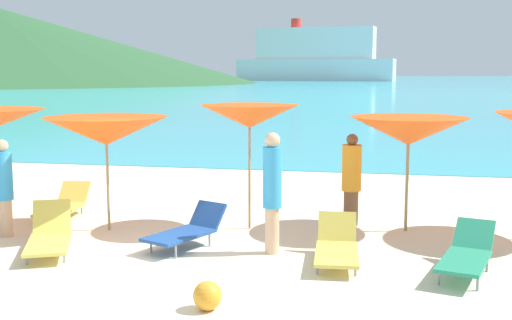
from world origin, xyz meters
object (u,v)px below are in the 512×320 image
at_px(lounge_chair_2, 337,247).
at_px(beachgoer_1, 351,178).
at_px(umbrella_2, 106,131).
at_px(lounge_chair_3, 49,236).
at_px(lounge_chair_8, 467,253).
at_px(beachgoer_2, 272,188).
at_px(lounge_chair_7, 64,205).
at_px(beachgoer_0, 4,185).
at_px(beach_ball, 208,296).
at_px(umbrella_3, 249,117).
at_px(cruise_ship, 315,57).
at_px(lounge_chair_6, 187,230).
at_px(umbrella_4, 409,131).

distance_m(lounge_chair_2, beachgoer_1, 2.49).
height_order(umbrella_2, lounge_chair_3, umbrella_2).
relative_size(lounge_chair_8, beachgoer_2, 0.94).
xyz_separation_m(umbrella_2, lounge_chair_8, (5.98, -1.34, -1.48)).
distance_m(lounge_chair_7, beachgoer_1, 5.59).
bearing_deg(beachgoer_0, lounge_chair_3, 178.36).
relative_size(lounge_chair_8, beachgoer_0, 1.06).
xyz_separation_m(lounge_chair_3, beachgoer_0, (-1.23, 0.74, 0.63)).
bearing_deg(umbrella_2, beach_ball, -50.36).
height_order(lounge_chair_3, beachgoer_1, beachgoer_1).
distance_m(lounge_chair_7, lounge_chair_8, 7.60).
bearing_deg(lounge_chair_2, umbrella_3, 129.84).
relative_size(lounge_chair_7, cruise_ship, 0.03).
height_order(lounge_chair_6, beachgoer_1, beachgoer_1).
distance_m(umbrella_3, lounge_chair_6, 2.36).
xyz_separation_m(lounge_chair_8, beachgoer_1, (-1.75, 2.59, 0.59)).
bearing_deg(lounge_chair_8, beachgoer_2, -173.95).
xyz_separation_m(beachgoer_1, beach_ball, (-1.43, -4.62, -0.72)).
bearing_deg(lounge_chair_8, beach_ball, -131.73).
bearing_deg(beachgoer_1, lounge_chair_3, -36.80).
bearing_deg(lounge_chair_6, lounge_chair_2, 15.58).
bearing_deg(cruise_ship, beachgoer_1, -76.57).
bearing_deg(cruise_ship, lounge_chair_8, -76.15).
bearing_deg(beach_ball, umbrella_3, 94.99).
bearing_deg(cruise_ship, umbrella_3, -77.10).
xyz_separation_m(lounge_chair_7, beachgoer_2, (4.44, -1.67, 0.79)).
xyz_separation_m(lounge_chair_3, beachgoer_2, (3.44, 0.65, 0.77)).
height_order(beach_ball, cruise_ship, cruise_ship).
bearing_deg(beachgoer_2, cruise_ship, 143.25).
relative_size(umbrella_2, beachgoer_0, 1.34).
relative_size(lounge_chair_7, lounge_chair_8, 0.94).
bearing_deg(umbrella_4, lounge_chair_2, -116.07).
bearing_deg(lounge_chair_3, cruise_ship, 70.79).
distance_m(lounge_chair_7, beach_ball, 5.86).
height_order(umbrella_4, beachgoer_1, umbrella_4).
bearing_deg(umbrella_2, umbrella_4, 10.97).
bearing_deg(beachgoer_0, beachgoer_1, -131.49).
xyz_separation_m(umbrella_3, lounge_chair_3, (-2.76, -2.12, -1.77)).
bearing_deg(umbrella_3, lounge_chair_8, -29.00).
distance_m(lounge_chair_6, cruise_ship, 198.54).
height_order(lounge_chair_8, cruise_ship, cruise_ship).
distance_m(lounge_chair_7, cruise_ship, 196.64).
bearing_deg(lounge_chair_8, cruise_ship, 112.71).
bearing_deg(cruise_ship, lounge_chair_6, -77.35).
xyz_separation_m(lounge_chair_6, beach_ball, (1.07, -2.56, -0.12)).
relative_size(umbrella_4, beach_ball, 6.38).
distance_m(umbrella_3, beach_ball, 4.41).
bearing_deg(beachgoer_2, lounge_chair_2, 30.83).
xyz_separation_m(umbrella_4, beachgoer_0, (-6.76, -1.78, -0.89)).
xyz_separation_m(lounge_chair_2, beach_ball, (-1.36, -2.22, -0.07)).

